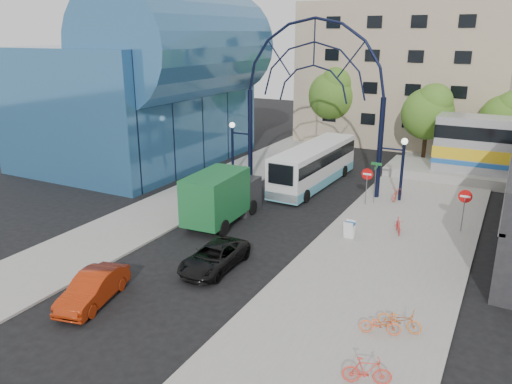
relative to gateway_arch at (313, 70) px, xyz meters
The scene contains 22 objects.
ground 16.41m from the gateway_arch, 90.00° to the right, with size 120.00×120.00×0.00m, color black.
sidewalk_east 15.37m from the gateway_arch, 51.34° to the right, with size 8.00×56.00×0.12m, color gray.
plaza_west 13.36m from the gateway_arch, 129.09° to the right, with size 5.00×50.00×0.12m, color gray.
gateway_arch is the anchor object (origin of this frame).
stop_sign 8.37m from the gateway_arch, 22.63° to the right, with size 0.80×0.07×2.50m.
do_not_enter_sign 13.43m from the gateway_arch, 19.99° to the right, with size 0.76×0.07×2.48m.
street_name_sign 8.38m from the gateway_arch, 15.07° to the right, with size 0.70×0.70×2.80m.
sandwich_board 12.52m from the gateway_arch, 55.09° to the right, with size 0.55×0.61×0.99m.
transit_hall 15.45m from the gateway_arch, behind, with size 16.50×18.00×14.50m.
apartment_block 21.12m from the gateway_arch, 84.55° to the left, with size 20.00×12.10×14.00m.
tree_north_a 13.98m from the gateway_arch, 62.83° to the left, with size 4.48×4.48×7.00m.
tree_north_b 16.72m from the gateway_arch, 103.68° to the left, with size 5.12×5.12×8.00m.
tree_north_c 18.95m from the gateway_arch, 48.96° to the left, with size 4.16×4.16×6.50m.
city_bus 7.03m from the gateway_arch, 93.34° to the left, with size 2.91×11.15×3.04m.
green_truck 11.40m from the gateway_arch, 103.70° to the right, with size 2.75×6.51×3.23m.
black_suv 16.59m from the gateway_arch, 86.53° to the right, with size 2.02×4.37×1.21m, color black.
red_sedan 21.28m from the gateway_arch, 95.69° to the right, with size 1.39×3.99×1.32m, color #982509.
bike_near_a 10.25m from the gateway_arch, ahead, with size 0.64×1.83×0.96m, color #E1422D.
bike_near_b 12.71m from the gateway_arch, 37.42° to the right, with size 0.41×1.46×0.88m, color red.
bike_far_a 20.44m from the gateway_arch, 57.49° to the right, with size 0.59×1.69×0.89m, color orange.
bike_far_b 23.24m from the gateway_arch, 63.16° to the right, with size 0.46×1.61×0.97m, color red.
bike_far_c 20.64m from the gateway_arch, 59.97° to the right, with size 0.54×1.56×0.82m, color orange.
Camera 1 is at (13.04, -19.17, 11.02)m, focal length 35.00 mm.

